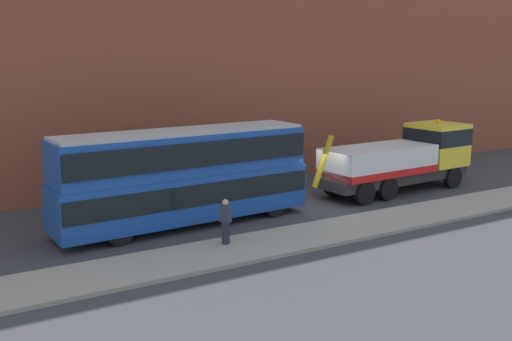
{
  "coord_description": "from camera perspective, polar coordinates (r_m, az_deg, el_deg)",
  "views": [
    {
      "loc": [
        -15.84,
        -21.79,
        7.02
      ],
      "look_at": [
        -3.02,
        -0.06,
        2.0
      ],
      "focal_mm": 40.2,
      "sensor_mm": 36.0,
      "label": 1
    }
  ],
  "objects": [
    {
      "name": "double_decker_bus",
      "position": [
        24.13,
        -7.15,
        -0.28
      ],
      "size": [
        11.15,
        3.17,
        4.06
      ],
      "rotation": [
        0.0,
        0.0,
        0.06
      ],
      "color": "#19479E",
      "rests_on": "ground_plane"
    },
    {
      "name": "ground_plane",
      "position": [
        27.84,
        5.31,
        -3.4
      ],
      "size": [
        120.0,
        120.0,
        0.0
      ],
      "primitive_type": "plane",
      "color": "#38383D"
    },
    {
      "name": "recovery_tow_truck",
      "position": [
        31.27,
        14.35,
        1.22
      ],
      "size": [
        10.21,
        3.14,
        3.67
      ],
      "rotation": [
        0.0,
        0.0,
        0.06
      ],
      "color": "#2D2D2D",
      "rests_on": "ground_plane"
    },
    {
      "name": "near_kerb",
      "position": [
        24.67,
        11.05,
        -5.31
      ],
      "size": [
        60.0,
        2.8,
        0.15
      ],
      "primitive_type": "cube",
      "color": "gray",
      "rests_on": "ground_plane"
    },
    {
      "name": "pedestrian_onlooker",
      "position": [
        21.39,
        -3.05,
        -5.15
      ],
      "size": [
        0.42,
        0.48,
        1.71
      ],
      "rotation": [
        0.0,
        0.0,
        0.5
      ],
      "color": "#232333",
      "rests_on": "near_kerb"
    },
    {
      "name": "building_facade",
      "position": [
        32.65,
        -1.54,
        13.09
      ],
      "size": [
        60.0,
        1.5,
        16.0
      ],
      "color": "brown",
      "rests_on": "ground_plane"
    }
  ]
}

